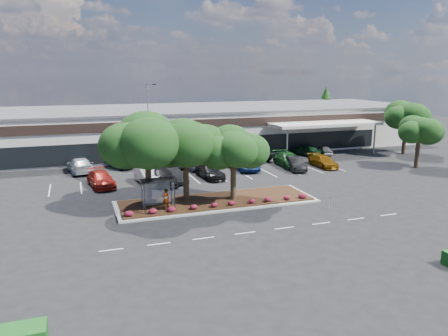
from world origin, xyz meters
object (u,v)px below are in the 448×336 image
object	(u,v)px
survey_stake	(329,201)
car_0	(101,179)
light_pole	(149,124)
car_1	(148,176)

from	to	relation	value
survey_stake	car_0	xyz separation A→B (m)	(-18.10, 14.32, 0.08)
light_pole	car_1	bearing A→B (deg)	-100.66
car_0	car_1	xyz separation A→B (m)	(4.79, -0.36, 0.05)
survey_stake	car_1	size ratio (longest dim) A/B	0.22
light_pole	car_0	bearing A→B (deg)	-117.47
car_1	car_0	bearing A→B (deg)	167.56
survey_stake	light_pole	bearing A→B (deg)	109.91
light_pole	survey_stake	xyz separation A→B (m)	(10.49, -28.96, -3.81)
light_pole	survey_stake	distance (m)	31.04
light_pole	car_0	world-z (taller)	light_pole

